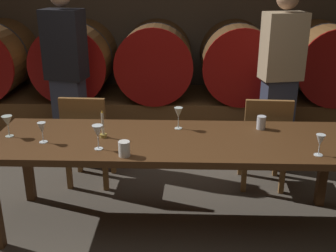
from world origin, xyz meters
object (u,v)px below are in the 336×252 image
object	(u,v)px
guest_right	(280,79)
cup_left	(124,149)
candle_center	(103,130)
dining_table	(173,147)
cup_right	(261,123)
wine_glass_far_right	(320,141)
chair_left	(88,136)
wine_glass_center	(98,132)
wine_glass_right	(178,114)
wine_barrel_far_right	(324,61)
wine_glass_left	(42,129)
wine_glass_far_left	(7,122)
chair_right	(265,139)
guest_left	(67,77)
wine_barrel_left	(77,59)
wine_barrel_center	(156,59)
wine_barrel_right	(237,60)

from	to	relation	value
guest_right	cup_left	size ratio (longest dim) A/B	16.91
candle_center	cup_left	world-z (taller)	candle_center
dining_table	cup_right	size ratio (longest dim) A/B	25.51
dining_table	guest_right	world-z (taller)	guest_right
wine_glass_far_right	cup_right	xyz separation A→B (m)	(-0.30, 0.48, -0.05)
chair_left	wine_glass_center	xyz separation A→B (m)	(0.28, -0.84, 0.38)
wine_glass_right	cup_right	distance (m)	0.65
wine_barrel_far_right	cup_left	world-z (taller)	wine_barrel_far_right
wine_barrel_far_right	wine_glass_left	bearing A→B (deg)	-142.20
wine_glass_right	wine_glass_left	bearing A→B (deg)	-162.38
wine_barrel_far_right	dining_table	size ratio (longest dim) A/B	0.36
wine_glass_far_left	wine_glass_right	bearing A→B (deg)	9.30
chair_left	wine_glass_far_right	size ratio (longest dim) A/B	5.91
chair_right	candle_center	world-z (taller)	candle_center
wine_glass_center	guest_left	bearing A→B (deg)	112.62
wine_glass_far_left	wine_glass_left	xyz separation A→B (m)	(0.29, -0.10, -0.01)
wine_barrel_far_right	candle_center	bearing A→B (deg)	-138.89
wine_glass_far_left	chair_left	bearing A→B (deg)	55.40
wine_barrel_left	candle_center	xyz separation A→B (m)	(0.65, -1.93, -0.13)
wine_barrel_left	wine_barrel_center	distance (m)	0.93
guest_right	candle_center	bearing A→B (deg)	25.02
cup_right	wine_barrel_center	bearing A→B (deg)	118.35
chair_left	cup_left	size ratio (longest dim) A/B	8.41
wine_barrel_far_right	dining_table	xyz separation A→B (m)	(-1.69, -1.94, -0.25)
wine_barrel_right	wine_glass_center	bearing A→B (deg)	-119.45
guest_right	dining_table	bearing A→B (deg)	37.02
wine_glass_right	cup_right	bearing A→B (deg)	1.17
guest_right	wine_glass_left	distance (m)	2.30
wine_glass_center	guest_right	bearing A→B (deg)	40.95
wine_glass_center	cup_left	distance (m)	0.24
chair_right	wine_glass_center	xyz separation A→B (m)	(-1.32, -0.83, 0.38)
dining_table	wine_glass_center	xyz separation A→B (m)	(-0.51, -0.20, 0.19)
candle_center	wine_glass_center	size ratio (longest dim) A/B	1.22
wine_glass_far_left	cup_right	bearing A→B (deg)	6.57
wine_glass_right	cup_left	distance (m)	0.64
wine_barrel_far_right	guest_left	xyz separation A→B (m)	(-2.77, -0.79, -0.01)
dining_table	candle_center	size ratio (longest dim) A/B	12.42
wine_barrel_right	cup_right	distance (m)	1.72
wine_glass_right	wine_glass_far_right	xyz separation A→B (m)	(0.95, -0.47, -0.02)
cup_right	dining_table	bearing A→B (deg)	-161.90
wine_barrel_center	wine_barrel_far_right	xyz separation A→B (m)	(1.94, 0.00, 0.00)
dining_table	candle_center	world-z (taller)	candle_center
wine_barrel_left	cup_left	distance (m)	2.41
dining_table	wine_barrel_left	bearing A→B (deg)	121.10
wine_barrel_center	wine_barrel_far_right	size ratio (longest dim) A/B	1.00
wine_glass_far_left	wine_glass_center	bearing A→B (deg)	-16.23
guest_right	candle_center	size ratio (longest dim) A/B	8.21
guest_right	cup_right	xyz separation A→B (m)	(-0.33, -0.89, -0.12)
guest_left	guest_right	distance (m)	2.09
wine_barrel_left	dining_table	distance (m)	2.28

